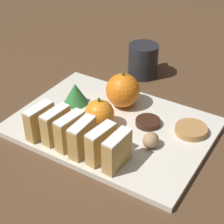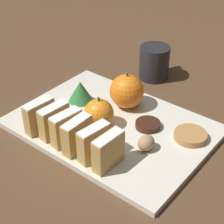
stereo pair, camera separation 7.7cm
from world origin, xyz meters
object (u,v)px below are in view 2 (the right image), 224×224
object	(u,v)px
orange_near	(127,91)
orange_far	(99,113)
chocolate_cookie	(148,125)
coffee_mug	(155,62)
walnut	(146,143)

from	to	relation	value
orange_near	orange_far	world-z (taller)	orange_near
orange_near	orange_far	bearing A→B (deg)	-179.50
chocolate_cookie	coffee_mug	bearing A→B (deg)	30.23
orange_near	orange_far	size ratio (longest dim) A/B	1.21
orange_far	coffee_mug	world-z (taller)	coffee_mug
orange_far	walnut	distance (m)	0.12
chocolate_cookie	orange_near	bearing A→B (deg)	66.05
orange_near	orange_far	xyz separation A→B (m)	(-0.10, -0.00, -0.01)
orange_far	walnut	world-z (taller)	orange_far
coffee_mug	walnut	bearing A→B (deg)	-149.56
orange_near	walnut	xyz separation A→B (m)	(-0.10, -0.12, -0.02)
walnut	orange_near	bearing A→B (deg)	50.74
chocolate_cookie	coffee_mug	world-z (taller)	coffee_mug
walnut	coffee_mug	bearing A→B (deg)	30.44
orange_far	coffee_mug	size ratio (longest dim) A/B	0.66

